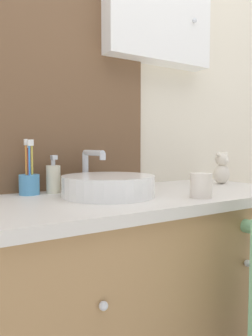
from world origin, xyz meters
name	(u,v)px	position (x,y,z in m)	size (l,w,h in m)	color
wall_back	(102,73)	(0.01, 0.62, 1.29)	(3.20, 0.18, 2.50)	beige
vanity_counter	(137,302)	(0.00, 0.33, 0.41)	(1.24, 0.54, 0.81)	#A37A4C
sink_basin	(108,185)	(-0.11, 0.35, 0.85)	(0.32, 0.37, 0.16)	white
toothbrush_holder	(29,182)	(-0.33, 0.52, 0.85)	(0.07, 0.07, 0.20)	#4C93C6
soap_dispenser	(53,178)	(-0.25, 0.52, 0.86)	(0.05, 0.05, 0.14)	beige
teddy_bear	(222,169)	(0.50, 0.38, 0.88)	(0.08, 0.07, 0.15)	beige
drinking_cup	(201,186)	(0.13, 0.15, 0.85)	(0.07, 0.07, 0.08)	silver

